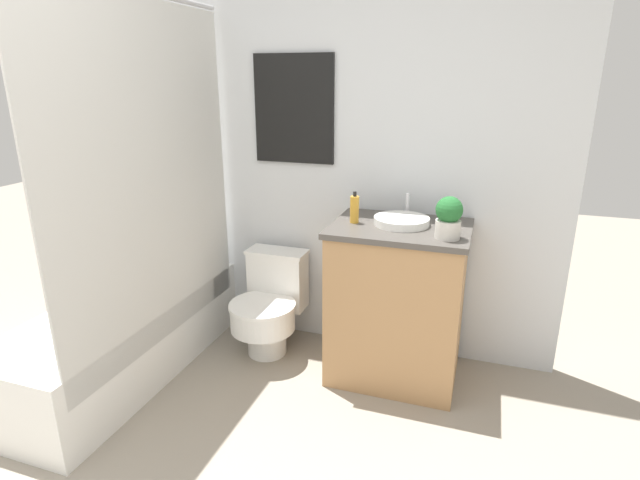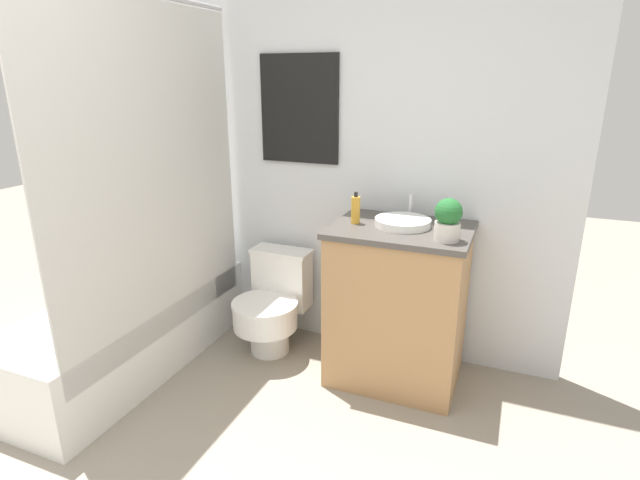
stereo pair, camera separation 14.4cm
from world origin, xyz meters
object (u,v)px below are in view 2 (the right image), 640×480
at_px(sink, 403,222).
at_px(soap_bottle, 356,210).
at_px(potted_plant, 448,219).
at_px(toilet, 273,304).

distance_m(sink, soap_bottle, 0.25).
bearing_deg(sink, potted_plant, -32.82).
bearing_deg(sink, toilet, -179.93).
distance_m(toilet, sink, 0.98).
relative_size(toilet, soap_bottle, 3.60).
bearing_deg(soap_bottle, toilet, 175.49).
bearing_deg(toilet, potted_plant, -8.82).
relative_size(toilet, potted_plant, 2.95).
height_order(sink, potted_plant, potted_plant).
xyz_separation_m(toilet, soap_bottle, (0.53, -0.04, 0.65)).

